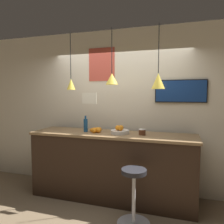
{
  "coord_description": "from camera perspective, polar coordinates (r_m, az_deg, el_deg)",
  "views": [
    {
      "loc": [
        1.07,
        -2.74,
        1.75
      ],
      "look_at": [
        0.0,
        0.65,
        1.46
      ],
      "focal_mm": 35.0,
      "sensor_mm": 36.0,
      "label": 1
    }
  ],
  "objects": [
    {
      "name": "fruit_bowl",
      "position": [
        3.55,
        2.05,
        -4.86
      ],
      "size": [
        0.3,
        0.3,
        0.14
      ],
      "color": "beige",
      "rests_on": "service_counter"
    },
    {
      "name": "pendant_lamp_middle",
      "position": [
        3.56,
        -0.04,
        8.7
      ],
      "size": [
        0.2,
        0.2,
        0.9
      ],
      "color": "black"
    },
    {
      "name": "mounted_tv",
      "position": [
        3.8,
        17.45,
        5.23
      ],
      "size": [
        0.83,
        0.04,
        0.38
      ],
      "color": "black"
    },
    {
      "name": "pendant_lamp_left",
      "position": [
        3.84,
        -10.66,
        7.3
      ],
      "size": [
        0.15,
        0.15,
        0.98
      ],
      "color": "black"
    },
    {
      "name": "back_wall",
      "position": [
        4.01,
        1.99,
        0.44
      ],
      "size": [
        8.0,
        0.06,
        2.9
      ],
      "color": "beige",
      "rests_on": "ground_plane"
    },
    {
      "name": "ground_plane",
      "position": [
        3.43,
        -3.64,
        -25.99
      ],
      "size": [
        14.0,
        14.0,
        0.0
      ],
      "primitive_type": "plane",
      "color": "#756047"
    },
    {
      "name": "juice_bottle",
      "position": [
        3.75,
        -6.9,
        -3.38
      ],
      "size": [
        0.07,
        0.07,
        0.28
      ],
      "color": "navy",
      "rests_on": "service_counter"
    },
    {
      "name": "spread_jar",
      "position": [
        3.48,
        7.89,
        -5.21
      ],
      "size": [
        0.11,
        0.11,
        0.09
      ],
      "color": "#562D19",
      "rests_on": "service_counter"
    },
    {
      "name": "wall_poster",
      "position": [
        4.1,
        -2.75,
        12.29
      ],
      "size": [
        0.5,
        0.01,
        0.6
      ],
      "color": "#C64C3D"
    },
    {
      "name": "service_counter",
      "position": [
        3.75,
        0.0,
        -13.85
      ],
      "size": [
        2.72,
        0.7,
        1.11
      ],
      "color": "black",
      "rests_on": "ground_plane"
    },
    {
      "name": "pendant_lamp_right",
      "position": [
        3.4,
        11.98,
        7.98
      ],
      "size": [
        0.21,
        0.21,
        0.98
      ],
      "color": "black"
    },
    {
      "name": "bar_stool",
      "position": [
        3.1,
        5.71,
        -19.88
      ],
      "size": [
        0.45,
        0.45,
        0.76
      ],
      "color": "#B7B7BC",
      "rests_on": "ground_plane"
    },
    {
      "name": "orange_pile",
      "position": [
        3.69,
        -4.01,
        -4.74
      ],
      "size": [
        0.21,
        0.23,
        0.08
      ],
      "color": "orange",
      "rests_on": "service_counter"
    },
    {
      "name": "hanging_menu_board",
      "position": [
        3.4,
        -5.98,
        3.59
      ],
      "size": [
        0.24,
        0.01,
        0.17
      ],
      "color": "white"
    }
  ]
}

